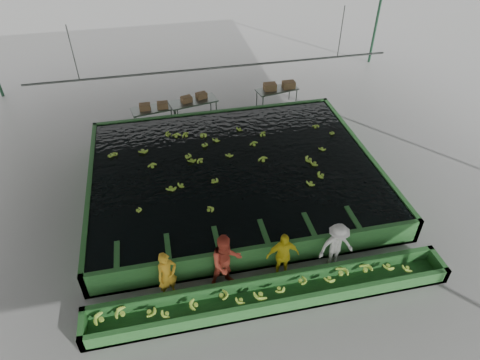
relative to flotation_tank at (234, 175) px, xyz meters
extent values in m
plane|color=gray|center=(0.00, -1.50, -0.45)|extent=(80.00, 80.00, 0.00)
cube|color=slate|center=(0.00, -1.50, 4.55)|extent=(20.00, 22.00, 0.04)
cube|color=black|center=(0.00, 0.00, 0.40)|extent=(9.70, 7.70, 0.00)
cylinder|color=#59605B|center=(0.00, 3.50, 2.55)|extent=(0.08, 0.08, 14.00)
cylinder|color=#59605B|center=(-5.00, 3.50, 3.55)|extent=(0.04, 0.04, 2.00)
cylinder|color=#59605B|center=(5.00, 3.50, 3.55)|extent=(0.04, 0.04, 2.00)
imported|color=gold|center=(-2.70, -4.30, 0.34)|extent=(0.68, 0.58, 1.57)
imported|color=#B63D2A|center=(-1.11, -4.30, 0.48)|extent=(1.00, 0.83, 1.86)
imported|color=yellow|center=(0.49, -4.30, 0.35)|extent=(0.95, 0.41, 1.60)
imported|color=silver|center=(2.09, -4.30, 0.35)|extent=(1.06, 0.64, 1.60)
camera|label=1|loc=(-2.36, -11.84, 9.39)|focal=32.00mm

